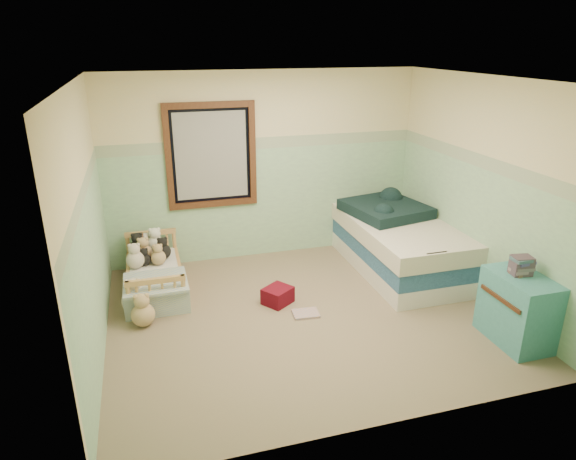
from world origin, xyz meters
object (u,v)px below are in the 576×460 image
object	(u,v)px
plush_floor_cream	(135,301)
plush_floor_tan	(143,315)
dresser	(518,309)
red_pillow	(278,296)
toddler_bed_frame	(156,284)
floor_book	(306,314)
twin_bed_frame	(396,260)

from	to	relation	value
plush_floor_cream	plush_floor_tan	distance (m)	0.32
dresser	red_pillow	xyz separation A→B (m)	(-2.08, 1.41, -0.26)
toddler_bed_frame	dresser	world-z (taller)	dresser
toddler_bed_frame	red_pillow	xyz separation A→B (m)	(1.33, -0.71, 0.01)
toddler_bed_frame	red_pillow	world-z (taller)	red_pillow
floor_book	toddler_bed_frame	bearing A→B (deg)	150.94
twin_bed_frame	dresser	distance (m)	1.95
twin_bed_frame	floor_book	xyz separation A→B (m)	(-1.54, -0.85, -0.10)
floor_book	red_pillow	bearing A→B (deg)	128.48
plush_floor_tan	twin_bed_frame	world-z (taller)	plush_floor_tan
dresser	plush_floor_cream	bearing A→B (deg)	155.79
red_pillow	dresser	bearing A→B (deg)	-34.03
toddler_bed_frame	twin_bed_frame	distance (m)	3.10
plush_floor_tan	red_pillow	xyz separation A→B (m)	(1.49, 0.07, -0.03)
toddler_bed_frame	plush_floor_cream	bearing A→B (deg)	-117.17
plush_floor_tan	toddler_bed_frame	bearing A→B (deg)	78.52
twin_bed_frame	red_pillow	distance (m)	1.83
plush_floor_cream	dresser	bearing A→B (deg)	-24.21
toddler_bed_frame	dresser	distance (m)	4.03
plush_floor_cream	floor_book	world-z (taller)	plush_floor_cream
plush_floor_cream	toddler_bed_frame	bearing A→B (deg)	62.83
dresser	red_pillow	world-z (taller)	dresser
toddler_bed_frame	plush_floor_tan	bearing A→B (deg)	-101.48
toddler_bed_frame	dresser	xyz separation A→B (m)	(3.42, -2.12, 0.27)
dresser	red_pillow	distance (m)	2.53
plush_floor_tan	twin_bed_frame	size ratio (longest dim) A/B	0.12
toddler_bed_frame	plush_floor_cream	world-z (taller)	plush_floor_cream
dresser	floor_book	xyz separation A→B (m)	(-1.85, 1.06, -0.34)
plush_floor_cream	dresser	distance (m)	4.02
red_pillow	plush_floor_cream	bearing A→B (deg)	171.37
dresser	toddler_bed_frame	bearing A→B (deg)	148.20
toddler_bed_frame	floor_book	size ratio (longest dim) A/B	4.53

